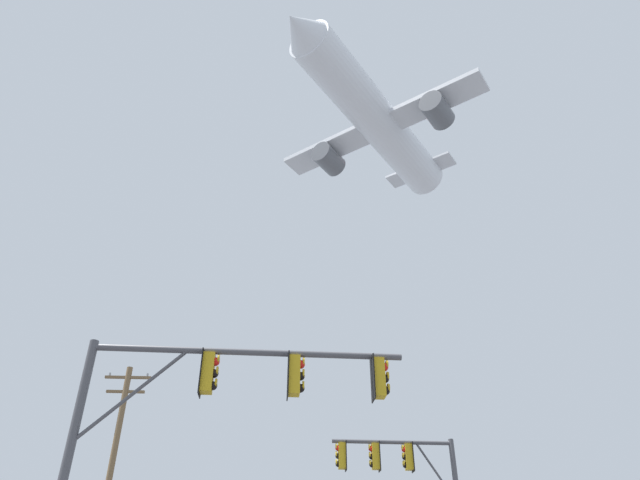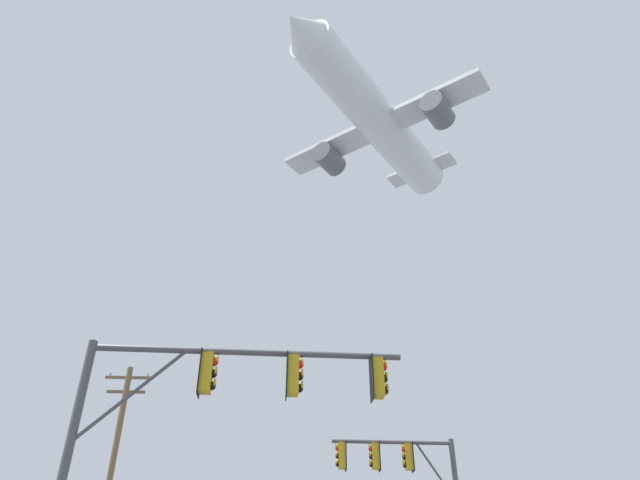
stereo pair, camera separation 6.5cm
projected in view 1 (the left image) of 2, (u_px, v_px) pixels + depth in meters
signal_pole_near at (212, 405)px, 12.35m from camera, size 7.21×0.59×6.38m
airplane at (375, 119)px, 52.55m from camera, size 18.98×23.05×7.26m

